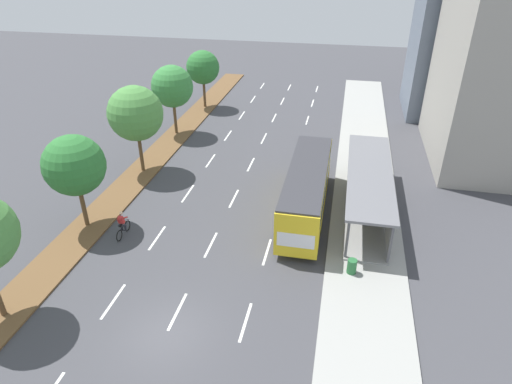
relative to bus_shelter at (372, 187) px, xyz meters
name	(u,v)px	position (x,y,z in m)	size (l,w,h in m)	color
ground_plane	(166,334)	(-9.53, -13.18, -1.87)	(140.00, 140.00, 0.00)	#424247
median_strip	(163,149)	(-17.83, 6.82, -1.81)	(2.60, 52.00, 0.12)	brown
sidewalk_right	(364,167)	(-0.28, 6.82, -1.79)	(4.50, 52.00, 0.15)	#9E9E99
lane_divider_left	(211,161)	(-13.03, 5.48, -1.86)	(0.14, 48.32, 0.01)	white
lane_divider_center	(251,164)	(-9.53, 5.48, -1.86)	(0.14, 48.32, 0.01)	white
lane_divider_right	(293,168)	(-6.03, 5.48, -1.86)	(0.14, 48.32, 0.01)	white
bus_shelter	(372,187)	(0.00, 0.00, 0.00)	(2.90, 12.46, 2.86)	gray
bus	(307,186)	(-4.28, -1.12, 0.20)	(2.54, 11.29, 3.37)	yellow
cyclist	(122,225)	(-15.17, -6.13, -1.08)	(0.46, 1.82, 1.71)	black
median_tree_second	(74,165)	(-17.99, -5.61, 2.52)	(3.75, 3.75, 6.16)	brown
median_tree_third	(135,114)	(-17.75, 2.48, 3.01)	(4.19, 4.19, 6.86)	brown
median_tree_fourth	(172,87)	(-17.98, 10.57, 2.77)	(3.83, 3.83, 6.44)	brown
median_tree_fifth	(203,67)	(-17.66, 18.65, 2.57)	(3.54, 3.54, 6.10)	brown
trash_bin	(352,266)	(-1.08, -7.01, -1.29)	(0.52, 0.52, 0.85)	#286B38
building_near_right	(491,62)	(8.40, 10.90, 6.17)	(6.68, 12.92, 16.07)	#A39E93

